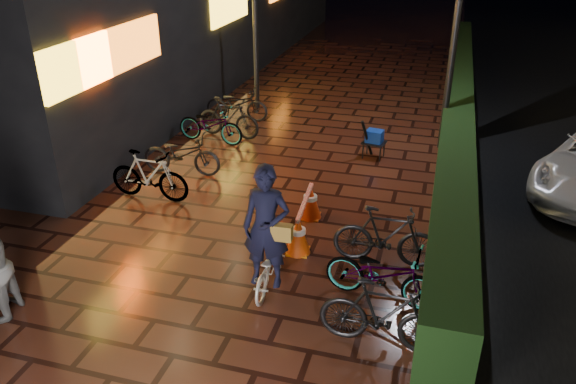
% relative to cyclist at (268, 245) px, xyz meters
% --- Properties ---
extents(ground, '(80.00, 80.00, 0.00)m').
position_rel_cyclist_xyz_m(ground, '(-0.73, 0.50, -0.75)').
color(ground, '#381911').
rests_on(ground, ground).
extents(hedge, '(0.70, 20.00, 1.00)m').
position_rel_cyclist_xyz_m(hedge, '(2.57, 8.50, -0.25)').
color(hedge, black).
rests_on(hedge, ground).
extents(lamp_post_hedge, '(0.56, 0.16, 5.90)m').
position_rel_cyclist_xyz_m(lamp_post_hedge, '(2.27, 6.51, 2.50)').
color(lamp_post_hedge, black).
rests_on(lamp_post_hedge, ground).
extents(lamp_post_sf, '(0.49, 0.14, 5.18)m').
position_rel_cyclist_xyz_m(lamp_post_sf, '(-2.96, 8.20, 2.10)').
color(lamp_post_sf, black).
rests_on(lamp_post_sf, ground).
extents(cyclist, '(0.73, 1.42, 2.01)m').
position_rel_cyclist_xyz_m(cyclist, '(0.00, 0.00, 0.00)').
color(cyclist, white).
rests_on(cyclist, ground).
extents(traffic_barrier, '(0.51, 1.64, 0.66)m').
position_rel_cyclist_xyz_m(traffic_barrier, '(0.12, 1.69, -0.42)').
color(traffic_barrier, '#E2430B').
rests_on(traffic_barrier, ground).
extents(cart_assembly, '(0.58, 0.52, 0.94)m').
position_rel_cyclist_xyz_m(cart_assembly, '(0.78, 5.43, -0.26)').
color(cart_assembly, black).
rests_on(cart_assembly, ground).
extents(parked_bikes_storefront, '(2.02, 5.45, 1.00)m').
position_rel_cyclist_xyz_m(parked_bikes_storefront, '(-3.07, 4.79, -0.28)').
color(parked_bikes_storefront, black).
rests_on(parked_bikes_storefront, ground).
extents(parked_bikes_hedge, '(1.89, 2.47, 1.00)m').
position_rel_cyclist_xyz_m(parked_bikes_hedge, '(1.68, 0.16, -0.27)').
color(parked_bikes_hedge, black).
rests_on(parked_bikes_hedge, ground).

